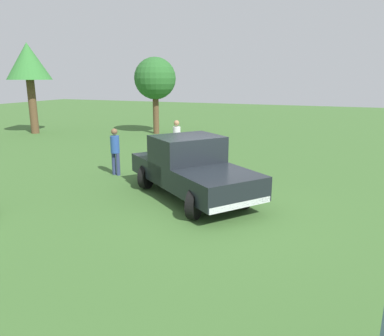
% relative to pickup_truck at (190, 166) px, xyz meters
% --- Properties ---
extents(ground_plane, '(80.00, 80.00, 0.00)m').
position_rel_pickup_truck_xyz_m(ground_plane, '(-0.71, -0.93, -0.94)').
color(ground_plane, '#3D662D').
extents(pickup_truck, '(4.45, 4.97, 1.82)m').
position_rel_pickup_truck_xyz_m(pickup_truck, '(0.00, 0.00, 0.00)').
color(pickup_truck, black).
rests_on(pickup_truck, ground_plane).
extents(person_bystander, '(0.36, 0.36, 1.72)m').
position_rel_pickup_truck_xyz_m(person_bystander, '(1.25, 3.47, 0.03)').
color(person_bystander, navy).
rests_on(person_bystander, ground_plane).
extents(person_visitor, '(0.38, 0.38, 1.77)m').
position_rel_pickup_truck_xyz_m(person_visitor, '(4.14, 2.32, 0.06)').
color(person_visitor, navy).
rests_on(person_visitor, ground_plane).
extents(tree_back_left, '(2.71, 2.71, 5.59)m').
position_rel_pickup_truck_xyz_m(tree_back_left, '(8.10, 14.19, 3.40)').
color(tree_back_left, brown).
rests_on(tree_back_left, ground_plane).
extents(tree_side, '(2.58, 2.58, 4.74)m').
position_rel_pickup_truck_xyz_m(tree_side, '(10.95, 6.89, 2.46)').
color(tree_side, brown).
rests_on(tree_side, ground_plane).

